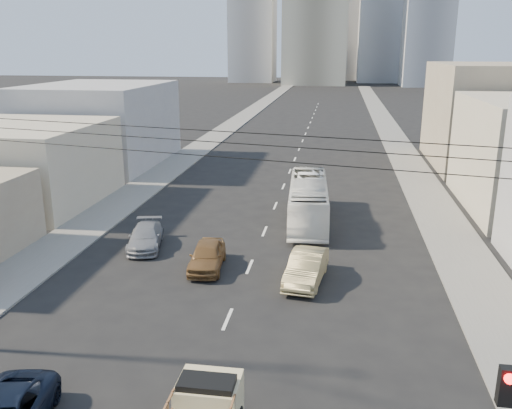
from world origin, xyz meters
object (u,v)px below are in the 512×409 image
(city_bus, at_px, (308,201))
(sedan_tan, at_px, (306,268))
(sedan_brown, at_px, (207,256))
(sedan_grey, at_px, (146,237))

(city_bus, relative_size, sedan_tan, 2.29)
(sedan_brown, height_order, sedan_grey, sedan_brown)
(city_bus, height_order, sedan_grey, city_bus)
(city_bus, distance_m, sedan_tan, 10.05)
(sedan_brown, bearing_deg, city_bus, 56.81)
(sedan_tan, bearing_deg, city_bus, 100.05)
(city_bus, bearing_deg, sedan_brown, -121.49)
(city_bus, xyz_separation_m, sedan_brown, (-4.88, -9.09, -0.76))
(sedan_tan, bearing_deg, sedan_brown, 177.37)
(sedan_brown, bearing_deg, sedan_grey, 144.43)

